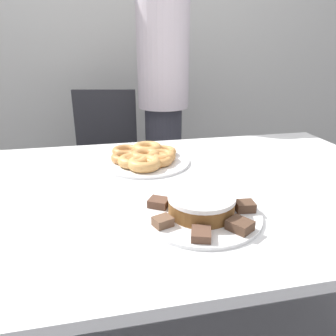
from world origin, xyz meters
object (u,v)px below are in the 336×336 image
person_standing (163,97)px  plate_donuts (145,162)px  plate_cake (201,214)px  frosted_cake (201,204)px  office_chair_left (105,169)px

person_standing → plate_donuts: person_standing is taller
plate_cake → frosted_cake: size_ratio=1.80×
person_standing → plate_cake: size_ratio=4.98×
plate_donuts → frosted_cake: bearing=-79.0°
plate_donuts → frosted_cake: frosted_cake is taller
plate_cake → person_standing: bearing=83.7°
plate_cake → plate_donuts: 0.47m
plate_cake → plate_donuts: size_ratio=0.94×
office_chair_left → plate_donuts: size_ratio=2.59×
plate_cake → frosted_cake: frosted_cake is taller
plate_cake → plate_donuts: bearing=101.0°
person_standing → frosted_cake: person_standing is taller
person_standing → plate_donuts: bearing=-106.6°
person_standing → frosted_cake: 1.22m
plate_donuts → office_chair_left: bearing=102.0°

